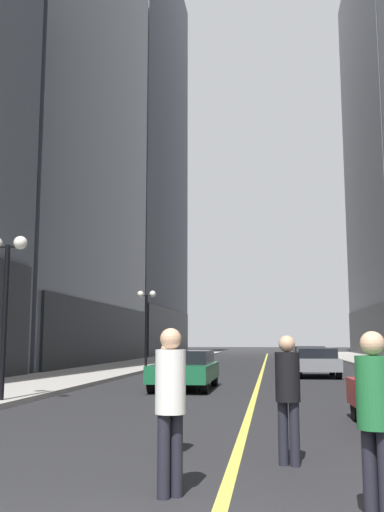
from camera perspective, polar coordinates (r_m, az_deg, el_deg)
ground_plane at (r=38.97m, az=7.04°, el=-10.62°), size 200.00×200.00×0.00m
sidewalk_left at (r=39.94m, az=-5.09°, el=-10.49°), size 4.50×78.00×0.15m
lane_centre_stripe at (r=38.97m, az=7.03°, el=-10.62°), size 0.16×70.00×0.01m
building_left_mid at (r=44.80m, az=-15.82°, el=12.02°), size 12.65×24.00×34.00m
building_left_far at (r=69.74m, az=-6.72°, el=10.47°), size 11.64×26.00×48.08m
car_green at (r=20.50m, az=-0.64°, el=-10.90°), size 1.94×4.57×1.32m
car_grey at (r=27.74m, az=12.07°, el=-10.02°), size 1.93×4.11×1.32m
car_blue at (r=34.94m, az=11.33°, el=-9.63°), size 1.95×4.42×1.32m
pedestrian_in_black_coat at (r=8.31m, az=9.36°, el=-12.69°), size 0.44×0.44×1.75m
pedestrian_in_grey_suit at (r=8.85m, az=-2.42°, el=-12.96°), size 0.45×0.45×1.64m
pedestrian_in_green_parka at (r=5.89m, az=17.48°, el=-14.17°), size 0.48×0.48×1.77m
pedestrian_in_white_shirt at (r=6.61m, az=-2.13°, el=-13.57°), size 0.48×0.48×1.82m
street_lamp_left_near at (r=16.20m, az=-17.71°, el=-2.25°), size 1.06×0.36×4.43m
street_lamp_left_far at (r=32.91m, az=-4.49°, el=-5.44°), size 1.06×0.36×4.43m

